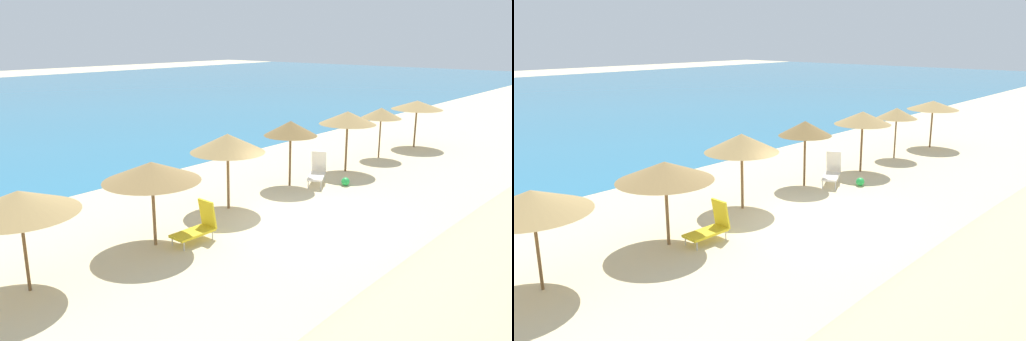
# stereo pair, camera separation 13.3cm
# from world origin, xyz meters

# --- Properties ---
(ground_plane) EXTENTS (160.00, 160.00, 0.00)m
(ground_plane) POSITION_xyz_m (0.00, 0.00, 0.00)
(ground_plane) COLOR beige
(beach_umbrella_2) EXTENTS (2.60, 2.60, 2.39)m
(beach_umbrella_2) POSITION_xyz_m (-7.80, 1.85, 2.13)
(beach_umbrella_2) COLOR brown
(beach_umbrella_2) RESTS_ON ground_plane
(beach_umbrella_3) EXTENTS (2.67, 2.67, 2.39)m
(beach_umbrella_3) POSITION_xyz_m (-4.27, 1.77, 2.12)
(beach_umbrella_3) COLOR brown
(beach_umbrella_3) RESTS_ON ground_plane
(beach_umbrella_4) EXTENTS (2.48, 2.48, 2.56)m
(beach_umbrella_4) POSITION_xyz_m (-0.70, 2.37, 2.25)
(beach_umbrella_4) COLOR brown
(beach_umbrella_4) RESTS_ON ground_plane
(beach_umbrella_5) EXTENTS (2.05, 2.05, 2.54)m
(beach_umbrella_5) POSITION_xyz_m (2.80, 2.43, 2.25)
(beach_umbrella_5) COLOR brown
(beach_umbrella_5) RESTS_ON ground_plane
(beach_umbrella_6) EXTENTS (2.40, 2.40, 2.59)m
(beach_umbrella_6) POSITION_xyz_m (6.11, 1.92, 2.32)
(beach_umbrella_6) COLOR brown
(beach_umbrella_6) RESTS_ON ground_plane
(beach_umbrella_7) EXTENTS (1.91, 1.91, 2.40)m
(beach_umbrella_7) POSITION_xyz_m (9.33, 2.03, 2.14)
(beach_umbrella_7) COLOR brown
(beach_umbrella_7) RESTS_ON ground_plane
(beach_umbrella_8) EXTENTS (2.59, 2.59, 2.43)m
(beach_umbrella_8) POSITION_xyz_m (12.76, 1.78, 2.20)
(beach_umbrella_8) COLOR brown
(beach_umbrella_8) RESTS_ON ground_plane
(lounge_chair_0) EXTENTS (1.56, 1.17, 1.25)m
(lounge_chair_0) POSITION_xyz_m (3.72, 1.76, 0.52)
(lounge_chair_0) COLOR white
(lounge_chair_0) RESTS_ON ground_plane
(lounge_chair_1) EXTENTS (1.31, 0.64, 1.13)m
(lounge_chair_1) POSITION_xyz_m (-3.28, 1.08, 0.44)
(lounge_chair_1) COLOR yellow
(lounge_chair_1) RESTS_ON ground_plane
(beach_ball) EXTENTS (0.33, 0.33, 0.33)m
(beach_ball) POSITION_xyz_m (4.20, 0.77, 0.16)
(beach_ball) COLOR green
(beach_ball) RESTS_ON ground_plane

